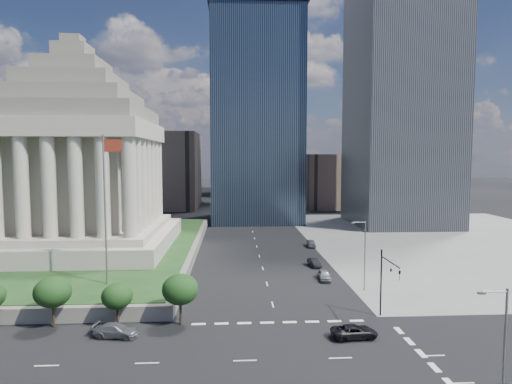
{
  "coord_description": "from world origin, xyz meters",
  "views": [
    {
      "loc": [
        -5.09,
        -33.33,
        18.84
      ],
      "look_at": [
        -2.37,
        15.92,
        14.86
      ],
      "focal_mm": 30.0,
      "sensor_mm": 36.0,
      "label": 1
    }
  ],
  "objects": [
    {
      "name": "midrise_glass",
      "position": [
        2.0,
        95.0,
        30.0
      ],
      "size": [
        26.0,
        26.0,
        60.0
      ],
      "primitive_type": "cube",
      "color": "black",
      "rests_on": "ground"
    },
    {
      "name": "street_lamp_south",
      "position": [
        13.33,
        -6.0,
        5.66
      ],
      "size": [
        2.13,
        0.22,
        10.0
      ],
      "color": "slate",
      "rests_on": "ground"
    },
    {
      "name": "highrise_ne",
      "position": [
        42.0,
        85.0,
        50.0
      ],
      "size": [
        26.0,
        28.0,
        100.0
      ],
      "primitive_type": "cube",
      "color": "black",
      "rests_on": "ground"
    },
    {
      "name": "building_filler_nw",
      "position": [
        -30.0,
        130.0,
        14.0
      ],
      "size": [
        24.0,
        30.0,
        28.0
      ],
      "primitive_type": "cube",
      "color": "brown",
      "rests_on": "ground"
    },
    {
      "name": "parked_sedan_near",
      "position": [
        9.0,
        30.66,
        0.73
      ],
      "size": [
        1.96,
        4.39,
        1.47
      ],
      "primitive_type": "imported",
      "rotation": [
        0.0,
        0.0,
        -0.05
      ],
      "color": "gray",
      "rests_on": "ground"
    },
    {
      "name": "parked_sedan_mid",
      "position": [
        9.0,
        38.76,
        0.66
      ],
      "size": [
        4.15,
        1.9,
        1.32
      ],
      "primitive_type": "imported",
      "rotation": [
        0.0,
        0.0,
        0.13
      ],
      "color": "black",
      "rests_on": "ground"
    },
    {
      "name": "traffic_signal_ne",
      "position": [
        12.5,
        13.7,
        5.25
      ],
      "size": [
        0.3,
        5.74,
        8.0
      ],
      "color": "black",
      "rests_on": "ground"
    },
    {
      "name": "parked_sedan_far",
      "position": [
        11.5,
        54.99,
        0.73
      ],
      "size": [
        2.1,
        4.43,
        1.46
      ],
      "primitive_type": "imported",
      "rotation": [
        0.0,
        0.0,
        -0.09
      ],
      "color": "#55575D",
      "rests_on": "ground"
    },
    {
      "name": "building_filler_ne",
      "position": [
        32.0,
        130.0,
        10.0
      ],
      "size": [
        20.0,
        30.0,
        20.0
      ],
      "primitive_type": "cube",
      "color": "brown",
      "rests_on": "ground"
    },
    {
      "name": "plaza_lawn",
      "position": [
        -45.0,
        50.0,
        1.85
      ],
      "size": [
        64.0,
        68.0,
        0.1
      ],
      "primitive_type": "cube",
      "color": "#193515",
      "rests_on": "plaza_terrace"
    },
    {
      "name": "war_memorial",
      "position": [
        -34.0,
        48.0,
        21.4
      ],
      "size": [
        34.0,
        34.0,
        39.0
      ],
      "primitive_type": null,
      "color": "#A69F8B",
      "rests_on": "plaza_lawn"
    },
    {
      "name": "ground",
      "position": [
        0.0,
        100.0,
        0.0
      ],
      "size": [
        500.0,
        500.0,
        0.0
      ],
      "primitive_type": "plane",
      "color": "black",
      "rests_on": "ground"
    },
    {
      "name": "pickup_truck",
      "position": [
        7.59,
        9.38,
        0.68
      ],
      "size": [
        5.03,
        2.62,
        1.35
      ],
      "primitive_type": "imported",
      "rotation": [
        0.0,
        0.0,
        1.65
      ],
      "color": "black",
      "rests_on": "ground"
    },
    {
      "name": "flagpole",
      "position": [
        -21.83,
        24.0,
        13.11
      ],
      "size": [
        2.52,
        0.24,
        20.0
      ],
      "color": "slate",
      "rests_on": "plaza_lawn"
    },
    {
      "name": "street_lamp_north",
      "position": [
        13.33,
        25.0,
        5.66
      ],
      "size": [
        2.13,
        0.22,
        10.0
      ],
      "color": "slate",
      "rests_on": "ground"
    },
    {
      "name": "skyscraper_tall",
      "position": [
        8.0,
        185.0,
        95.0
      ],
      "size": [
        40.0,
        40.0,
        190.0
      ],
      "primitive_type": "cube",
      "color": "gray",
      "rests_on": "ground"
    },
    {
      "name": "suv_grey",
      "position": [
        -17.39,
        11.0,
        0.7
      ],
      "size": [
        2.73,
        5.06,
        1.39
      ],
      "primitive_type": "imported",
      "rotation": [
        0.0,
        0.0,
        1.4
      ],
      "color": "#4E5155",
      "rests_on": "ground"
    },
    {
      "name": "sidewalk_ne",
      "position": [
        46.0,
        60.0,
        0.01
      ],
      "size": [
        68.0,
        90.0,
        0.03
      ],
      "primitive_type": "cube",
      "color": "slate",
      "rests_on": "ground"
    },
    {
      "name": "plaza_terrace",
      "position": [
        -45.0,
        50.0,
        0.9
      ],
      "size": [
        66.0,
        70.0,
        1.8
      ],
      "primitive_type": "cube",
      "color": "#605B52",
      "rests_on": "ground"
    }
  ]
}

